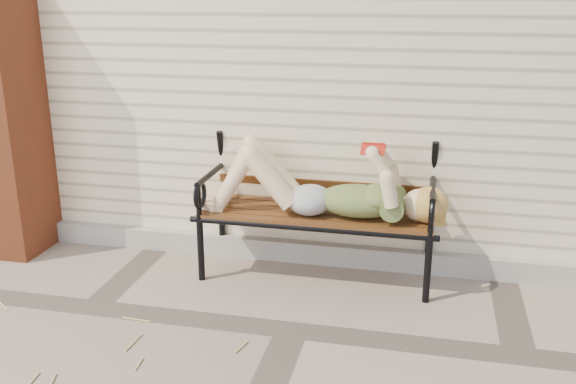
# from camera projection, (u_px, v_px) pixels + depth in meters

# --- Properties ---
(ground) EXTENTS (80.00, 80.00, 0.00)m
(ground) POSITION_uv_depth(u_px,v_px,m) (292.00, 330.00, 3.69)
(ground) COLOR gray
(ground) RESTS_ON ground
(house_wall) EXTENTS (8.00, 4.00, 3.00)m
(house_wall) POSITION_uv_depth(u_px,v_px,m) (360.00, 29.00, 6.02)
(house_wall) COLOR beige
(house_wall) RESTS_ON ground
(foundation_strip) EXTENTS (8.00, 0.10, 0.15)m
(foundation_strip) POSITION_uv_depth(u_px,v_px,m) (321.00, 253.00, 4.57)
(foundation_strip) COLOR #AFA99E
(foundation_strip) RESTS_ON ground
(garden_bench) EXTENTS (1.68, 0.67, 1.09)m
(garden_bench) POSITION_uv_depth(u_px,v_px,m) (320.00, 186.00, 4.29)
(garden_bench) COLOR black
(garden_bench) RESTS_ON ground
(reading_woman) EXTENTS (1.58, 0.36, 0.50)m
(reading_woman) POSITION_uv_depth(u_px,v_px,m) (318.00, 187.00, 4.16)
(reading_woman) COLOR #09353F
(reading_woman) RESTS_ON ground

